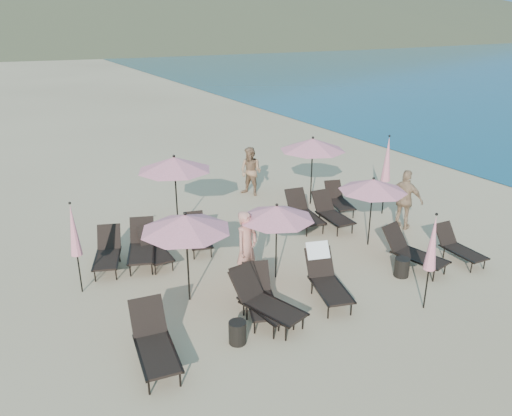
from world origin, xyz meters
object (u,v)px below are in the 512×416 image
lounger_3 (326,276)px  umbrella_closed_2 (74,230)px  umbrella_closed_0 (432,243)px  side_table_0 (237,332)px  umbrella_open_4 (313,145)px  lounger_7 (142,245)px  lounger_13 (265,300)px  side_table_1 (402,267)px  lounger_2 (260,295)px  lounger_11 (339,199)px  umbrella_open_3 (174,164)px  lounger_5 (458,246)px  umbrella_closed_1 (387,160)px  lounger_8 (198,234)px  lounger_12 (155,248)px  beachgoer_c (405,200)px  lounger_9 (303,211)px  lounger_0 (154,341)px  lounger_10 (331,212)px  lounger_4 (412,251)px  umbrella_open_2 (373,185)px  umbrella_open_1 (277,212)px  beachgoer_a (247,247)px  beachgoer_b (251,172)px  lounger_1 (261,299)px  lounger_6 (108,252)px  umbrella_open_0 (186,223)px

lounger_3 → umbrella_closed_2: umbrella_closed_2 is taller
umbrella_closed_0 → side_table_0: 4.65m
umbrella_open_4 → lounger_7: bearing=-167.3°
lounger_13 → side_table_1: bearing=-18.1°
umbrella_open_4 → lounger_2: bearing=-133.6°
lounger_11 → side_table_0: 8.08m
lounger_7 → umbrella_open_3: umbrella_open_3 is taller
lounger_5 → umbrella_closed_1: umbrella_closed_1 is taller
lounger_8 → lounger_12: size_ratio=1.08×
beachgoer_c → side_table_0: bearing=85.2°
lounger_7 → lounger_9: bearing=19.0°
side_table_0 → lounger_12: bearing=94.4°
lounger_0 → umbrella_open_3: bearing=72.4°
lounger_10 → lounger_5: bearing=-61.6°
lounger_4 → umbrella_open_2: umbrella_open_2 is taller
lounger_2 → umbrella_open_4: umbrella_open_4 is taller
umbrella_closed_0 → umbrella_closed_2: umbrella_closed_0 is taller
lounger_8 → umbrella_closed_1: size_ratio=0.60×
lounger_11 → umbrella_closed_1: 2.09m
lounger_2 → umbrella_open_1: umbrella_open_1 is taller
umbrella_closed_1 → beachgoer_a: (-6.19, -1.88, -0.94)m
beachgoer_b → beachgoer_c: 5.75m
lounger_2 → umbrella_open_2: size_ratio=0.85×
lounger_8 → umbrella_closed_0: 6.52m
umbrella_open_1 → umbrella_closed_0: bearing=-52.0°
lounger_5 → beachgoer_b: (-2.43, 7.42, 0.49)m
lounger_1 → side_table_0: bearing=-153.4°
lounger_0 → umbrella_closed_0: umbrella_closed_0 is taller
lounger_1 → lounger_3: bearing=-6.6°
lounger_1 → umbrella_open_3: size_ratio=0.75×
lounger_6 → umbrella_closed_2: 1.78m
lounger_11 → umbrella_open_0: size_ratio=0.75×
lounger_7 → umbrella_closed_1: umbrella_closed_1 is taller
lounger_8 → umbrella_closed_1: bearing=7.6°
lounger_11 → lounger_13: size_ratio=0.87×
umbrella_open_4 → side_table_1: size_ratio=4.97×
umbrella_closed_2 → beachgoer_a: size_ratio=1.24×
lounger_11 → umbrella_open_4: (-0.44, 1.04, 1.74)m
lounger_7 → lounger_12: lounger_7 is taller
lounger_3 → lounger_2: bearing=-168.7°
lounger_11 → umbrella_open_4: size_ratio=0.68×
lounger_11 → umbrella_closed_2: size_ratio=0.71×
umbrella_open_3 → umbrella_closed_0: size_ratio=1.03×
lounger_9 → umbrella_open_2: (0.87, -2.12, 1.36)m
lounger_7 → umbrella_open_3: (1.62, 1.59, 1.67)m
umbrella_open_0 → lounger_3: bearing=-25.8°
lounger_6 → beachgoer_c: size_ratio=0.93×
lounger_2 → beachgoer_b: 7.96m
lounger_2 → beachgoer_c: size_ratio=0.93×
lounger_3 → lounger_12: size_ratio=1.26×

